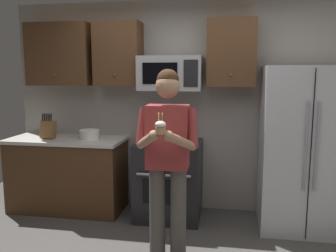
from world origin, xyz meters
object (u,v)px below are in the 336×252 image
object	(u,v)px
bowl_large_white	(89,134)
cupcake	(160,127)
microwave	(171,73)
knife_block	(48,129)
person	(167,154)
oven_range	(169,179)
refrigerator	(303,149)

from	to	relation	value
bowl_large_white	cupcake	xyz separation A→B (m)	(1.14, -1.27, 0.31)
microwave	knife_block	bearing A→B (deg)	-174.37
bowl_large_white	person	distance (m)	1.48
oven_range	person	distance (m)	1.07
knife_block	bowl_large_white	size ratio (longest dim) A/B	1.31
oven_range	bowl_large_white	distance (m)	1.12
microwave	cupcake	size ratio (longest dim) A/B	4.26
person	cupcake	xyz separation A→B (m)	(0.00, -0.33, 0.30)
microwave	refrigerator	bearing A→B (deg)	-6.03
refrigerator	oven_range	bearing A→B (deg)	178.50
knife_block	cupcake	size ratio (longest dim) A/B	1.84
knife_block	oven_range	bearing A→B (deg)	1.12
bowl_large_white	cupcake	distance (m)	1.74
refrigerator	bowl_large_white	bearing A→B (deg)	178.56
oven_range	refrigerator	size ratio (longest dim) A/B	0.52
microwave	bowl_large_white	bearing A→B (deg)	-174.52
person	oven_range	bearing A→B (deg)	98.92
microwave	knife_block	size ratio (longest dim) A/B	2.31
person	bowl_large_white	bearing A→B (deg)	140.38
oven_range	knife_block	bearing A→B (deg)	-178.88
cupcake	refrigerator	bearing A→B (deg)	41.77
oven_range	bowl_large_white	bearing A→B (deg)	178.64
refrigerator	person	size ratio (longest dim) A/B	1.02
refrigerator	knife_block	xyz separation A→B (m)	(-3.01, 0.01, 0.14)
refrigerator	bowl_large_white	size ratio (longest dim) A/B	7.37
knife_block	cupcake	xyz separation A→B (m)	(1.66, -1.22, 0.26)
cupcake	person	bearing A→B (deg)	90.00
oven_range	refrigerator	distance (m)	1.56
oven_range	person	bearing A→B (deg)	-81.08
knife_block	bowl_large_white	distance (m)	0.52
person	cupcake	size ratio (longest dim) A/B	10.13
refrigerator	person	world-z (taller)	refrigerator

